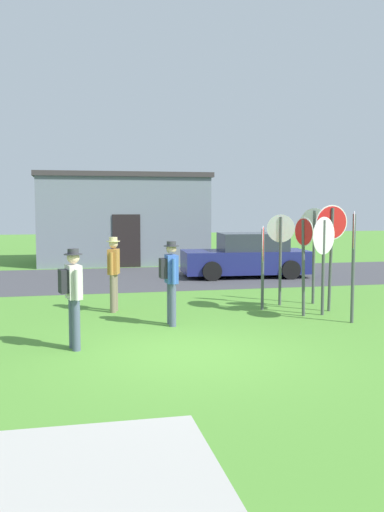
% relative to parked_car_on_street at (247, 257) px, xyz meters
% --- Properties ---
extents(ground_plane, '(80.00, 80.00, 0.00)m').
position_rel_parked_car_on_street_xyz_m(ground_plane, '(-4.08, -9.49, -0.69)').
color(ground_plane, '#518E33').
extents(street_asphalt, '(60.00, 6.40, 0.01)m').
position_rel_parked_car_on_street_xyz_m(street_asphalt, '(-4.08, 0.45, -0.68)').
color(street_asphalt, '#424247').
rests_on(street_asphalt, ground).
extents(concrete_path, '(3.20, 2.40, 0.01)m').
position_rel_parked_car_on_street_xyz_m(concrete_path, '(-6.23, -13.42, -0.69)').
color(concrete_path, '#ADAAA3').
rests_on(concrete_path, ground).
extents(building_background, '(7.15, 4.21, 3.79)m').
position_rel_parked_car_on_street_xyz_m(building_background, '(-3.76, 5.88, 1.21)').
color(building_background, slate).
rests_on(building_background, ground).
extents(parked_car_on_street, '(4.42, 2.25, 1.51)m').
position_rel_parked_car_on_street_xyz_m(parked_car_on_street, '(0.00, 0.00, 0.00)').
color(parked_car_on_street, navy).
rests_on(parked_car_on_street, ground).
extents(stop_sign_rear_left, '(0.81, 0.16, 2.48)m').
position_rel_parked_car_on_street_xyz_m(stop_sign_rear_left, '(-0.08, -6.52, 1.02)').
color(stop_sign_rear_left, '#474C4C').
rests_on(stop_sign_rear_left, ground).
extents(stop_sign_leaning_right, '(0.20, 0.62, 2.20)m').
position_rel_parked_car_on_street_xyz_m(stop_sign_leaning_right, '(-0.93, -6.91, 0.78)').
color(stop_sign_leaning_right, '#474C4C').
rests_on(stop_sign_leaning_right, ground).
extents(stop_sign_tallest, '(0.39, 0.71, 2.35)m').
position_rel_parked_car_on_street_xyz_m(stop_sign_tallest, '(-0.21, -7.80, 0.93)').
color(stop_sign_tallest, '#474C4C').
rests_on(stop_sign_tallest, ground).
extents(stop_sign_nearest, '(0.73, 0.45, 2.21)m').
position_rel_parked_car_on_street_xyz_m(stop_sign_nearest, '(-0.44, -6.88, 0.84)').
color(stop_sign_nearest, '#474C4C').
rests_on(stop_sign_nearest, ground).
extents(stop_sign_low_front, '(0.62, 0.31, 2.24)m').
position_rel_parked_car_on_street_xyz_m(stop_sign_low_front, '(-0.93, -5.50, 0.82)').
color(stop_sign_low_front, '#474C4C').
rests_on(stop_sign_low_front, ground).
extents(stop_sign_far_back, '(0.52, 0.58, 2.40)m').
position_rel_parked_car_on_street_xyz_m(stop_sign_far_back, '(-0.03, -5.48, 0.95)').
color(stop_sign_far_back, '#474C4C').
rests_on(stop_sign_far_back, ground).
extents(stop_sign_center_cluster, '(0.32, 0.81, 1.99)m').
position_rel_parked_car_on_street_xyz_m(stop_sign_center_cluster, '(-1.55, -6.00, 0.67)').
color(stop_sign_center_cluster, '#474C4C').
rests_on(stop_sign_center_cluster, ground).
extents(person_in_blue, '(0.42, 0.56, 1.74)m').
position_rel_parked_car_on_street_xyz_m(person_in_blue, '(-5.96, -8.79, 0.32)').
color(person_in_blue, '#4C5670').
rests_on(person_in_blue, ground).
extents(person_on_left, '(0.31, 0.55, 1.74)m').
position_rel_parked_car_on_street_xyz_m(person_on_left, '(-5.00, -5.48, 0.30)').
color(person_on_left, '#7A6B56').
rests_on(person_on_left, ground).
extents(person_with_sunhat, '(0.40, 0.57, 1.74)m').
position_rel_parked_car_on_street_xyz_m(person_with_sunhat, '(-3.98, -7.24, 0.32)').
color(person_with_sunhat, '#4C5670').
rests_on(person_with_sunhat, ground).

